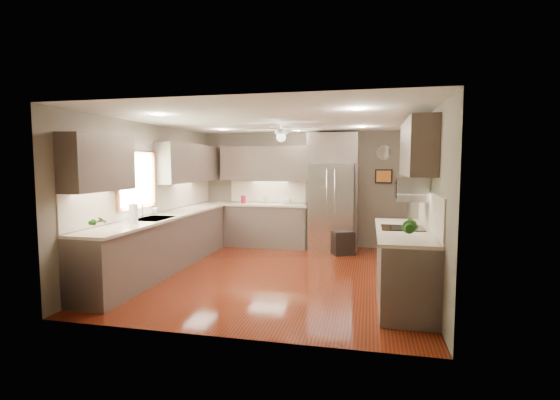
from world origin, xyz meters
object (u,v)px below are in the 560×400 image
at_px(soap_bottle, 157,210).
at_px(paper_towel, 134,214).
at_px(canister_a, 243,200).
at_px(stool, 342,242).
at_px(bowl, 286,203).
at_px(potted_plant_left, 98,222).
at_px(microwave, 411,188).
at_px(potted_plant_right, 411,227).
at_px(canister_c, 266,200).
at_px(refrigerator, 332,194).

distance_m(soap_bottle, paper_towel, 0.94).
relative_size(soap_bottle, paper_towel, 0.57).
relative_size(canister_a, stool, 0.33).
relative_size(canister_a, bowl, 0.78).
bearing_deg(potted_plant_left, paper_towel, 88.30).
height_order(soap_bottle, paper_towel, paper_towel).
height_order(stool, paper_towel, paper_towel).
bearing_deg(microwave, canister_a, 140.13).
relative_size(potted_plant_left, potted_plant_right, 0.77).
bearing_deg(potted_plant_left, bowl, 67.93).
xyz_separation_m(soap_bottle, paper_towel, (0.15, -0.93, 0.05)).
height_order(canister_c, soap_bottle, soap_bottle).
xyz_separation_m(potted_plant_left, paper_towel, (0.02, 0.77, 0.01)).
bearing_deg(potted_plant_left, canister_a, 80.62).
relative_size(potted_plant_right, stool, 0.65).
xyz_separation_m(canister_c, potted_plant_left, (-1.18, -4.07, 0.04)).
bearing_deg(canister_a, microwave, -39.87).
relative_size(bowl, stool, 0.43).
distance_m(canister_c, refrigerator, 1.48).
bearing_deg(stool, potted_plant_left, -128.85).
bearing_deg(potted_plant_right, paper_towel, 170.97).
distance_m(canister_a, refrigerator, 1.99).
bearing_deg(canister_a, refrigerator, -1.48).
bearing_deg(bowl, potted_plant_left, -112.07).
relative_size(canister_c, soap_bottle, 0.92).
bearing_deg(canister_c, bowl, -2.11).
distance_m(potted_plant_left, paper_towel, 0.77).
height_order(potted_plant_right, stool, potted_plant_right).
bearing_deg(stool, canister_a, 168.25).
relative_size(soap_bottle, stool, 0.33).
xyz_separation_m(refrigerator, microwave, (1.33, -2.71, 0.29)).
bearing_deg(canister_a, paper_towel, -101.15).
distance_m(potted_plant_left, microwave, 4.20).
relative_size(canister_c, paper_towel, 0.53).
bearing_deg(microwave, soap_bottle, 174.35).
height_order(canister_c, paper_towel, paper_towel).
height_order(potted_plant_left, microwave, microwave).
relative_size(potted_plant_left, stool, 0.50).
bearing_deg(potted_plant_right, canister_a, 129.39).
distance_m(canister_a, bowl, 0.98).
bearing_deg(potted_plant_right, microwave, 84.68).
relative_size(canister_a, canister_c, 1.08).
distance_m(soap_bottle, microwave, 4.15).
height_order(canister_a, bowl, canister_a).
bearing_deg(canister_c, soap_bottle, -118.85).
xyz_separation_m(canister_a, soap_bottle, (-0.80, -2.35, 0.01)).
bearing_deg(stool, refrigerator, 120.81).
xyz_separation_m(potted_plant_left, refrigerator, (2.65, 4.00, 0.11)).
height_order(canister_a, canister_c, canister_c).
height_order(soap_bottle, potted_plant_left, potted_plant_left).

